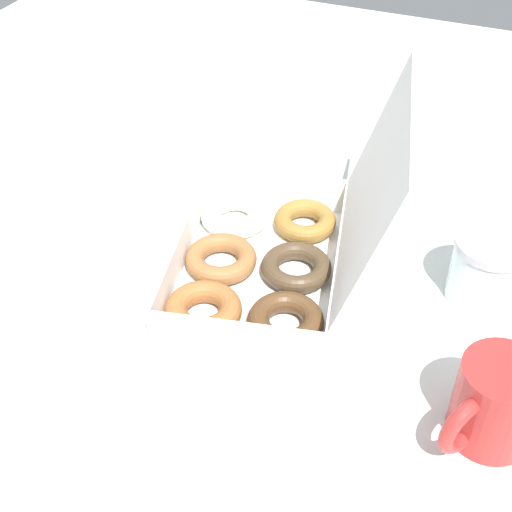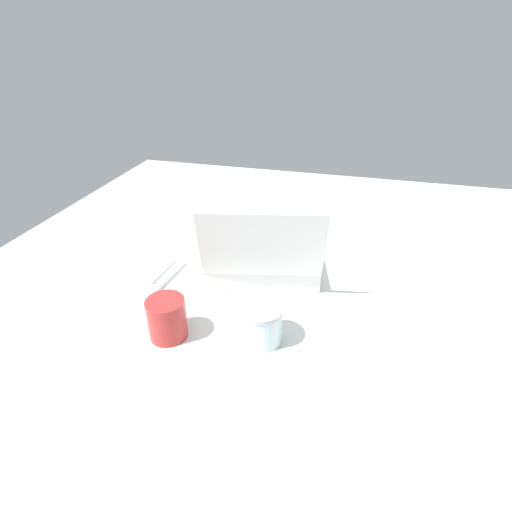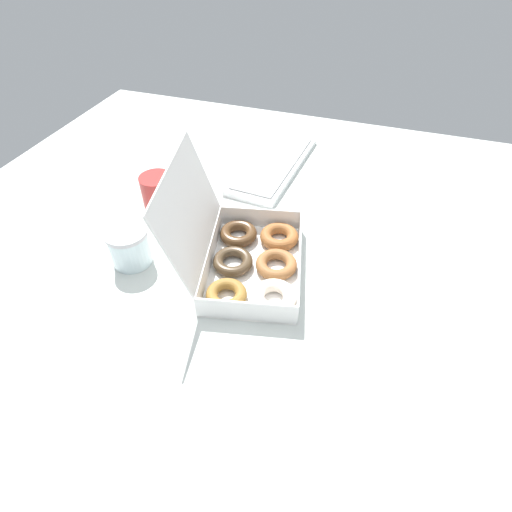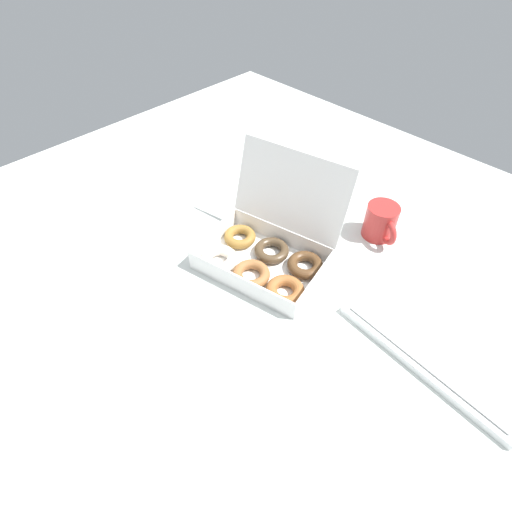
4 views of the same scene
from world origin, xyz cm
name	(u,v)px [view 4 (image 4 of 4)]	position (x,y,z in cm)	size (l,w,h in cm)	color
ground_plane	(245,260)	(0.00, 0.00, -1.00)	(180.00, 180.00, 2.00)	silver
donut_box	(265,255)	(5.42, 2.01, 3.37)	(35.91, 33.21, 25.66)	white
keyboard	(436,349)	(49.69, 9.28, 1.06)	(41.62, 18.73, 2.20)	white
coffee_mug	(381,222)	(20.20, 32.36, 5.00)	(11.80, 9.29, 9.75)	#AD2B29
glass_jar	(312,195)	(-1.07, 28.68, 4.59)	(9.61, 9.61, 9.09)	silver
paper_napkin	(252,367)	(24.37, -21.30, 0.07)	(12.70, 10.80, 0.15)	white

